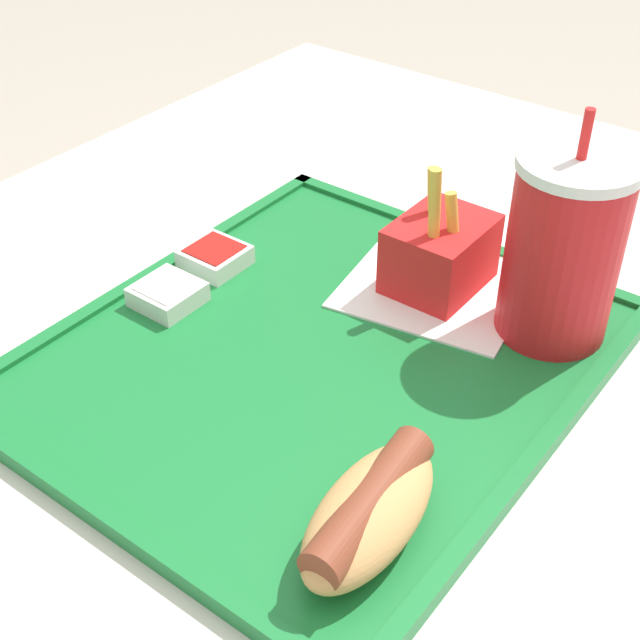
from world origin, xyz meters
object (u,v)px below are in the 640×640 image
(hot_dog_far, at_px, (369,512))
(sauce_cup_ketchup, at_px, (215,256))
(fries_carton, at_px, (440,253))
(sauce_cup_mayo, at_px, (168,294))
(soda_cup, at_px, (564,249))

(hot_dog_far, distance_m, sauce_cup_ketchup, 0.31)
(fries_carton, xyz_separation_m, sauce_cup_mayo, (0.15, -0.15, -0.02))
(soda_cup, xyz_separation_m, hot_dog_far, (0.25, 0.00, -0.05))
(soda_cup, distance_m, sauce_cup_ketchup, 0.28)
(hot_dog_far, xyz_separation_m, sauce_cup_ketchup, (-0.16, -0.26, -0.01))
(fries_carton, bearing_deg, sauce_cup_ketchup, -62.00)
(fries_carton, height_order, sauce_cup_mayo, fries_carton)
(soda_cup, relative_size, sauce_cup_ketchup, 3.76)
(soda_cup, height_order, sauce_cup_mayo, soda_cup)
(sauce_cup_ketchup, bearing_deg, fries_carton, 118.00)
(hot_dog_far, xyz_separation_m, fries_carton, (-0.24, -0.10, 0.01))
(soda_cup, xyz_separation_m, sauce_cup_ketchup, (0.09, -0.26, -0.06))
(sauce_cup_ketchup, bearing_deg, soda_cup, 108.83)
(sauce_cup_ketchup, bearing_deg, sauce_cup_mayo, 6.37)
(soda_cup, distance_m, fries_carton, 0.10)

